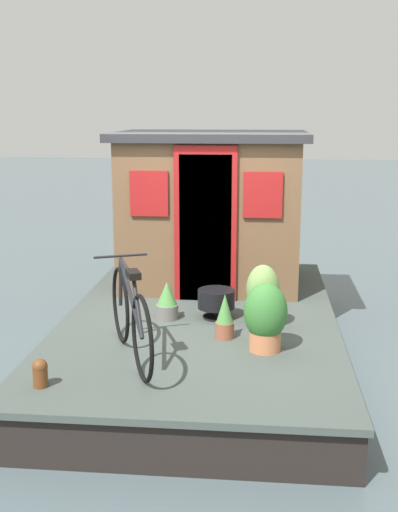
% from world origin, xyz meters
% --- Properties ---
extents(ground_plane, '(60.00, 60.00, 0.00)m').
position_xyz_m(ground_plane, '(0.00, 0.00, 0.00)').
color(ground_plane, '#4C5B60').
extents(houseboat_deck, '(4.96, 2.91, 0.48)m').
position_xyz_m(houseboat_deck, '(0.00, 0.00, 0.24)').
color(houseboat_deck, '#424C47').
rests_on(houseboat_deck, ground_plane).
extents(houseboat_cabin, '(1.84, 2.36, 1.92)m').
position_xyz_m(houseboat_cabin, '(1.37, 0.00, 1.45)').
color(houseboat_cabin, brown).
rests_on(houseboat_cabin, houseboat_deck).
extents(bicycle, '(1.57, 0.74, 0.87)m').
position_xyz_m(bicycle, '(-1.35, 0.50, 0.88)').
color(bicycle, black).
rests_on(bicycle, houseboat_deck).
extents(potted_plant_succulent, '(0.24, 0.24, 0.41)m').
position_xyz_m(potted_plant_succulent, '(-0.18, 0.34, 0.67)').
color(potted_plant_succulent, slate).
rests_on(potted_plant_succulent, houseboat_deck).
extents(potted_plant_fern, '(0.40, 0.40, 0.64)m').
position_xyz_m(potted_plant_fern, '(-1.01, -0.70, 0.81)').
color(potted_plant_fern, '#C6754C').
rests_on(potted_plant_fern, houseboat_deck).
extents(potted_plant_geranium, '(0.34, 0.34, 0.66)m').
position_xyz_m(potted_plant_geranium, '(-0.36, -0.67, 0.81)').
color(potted_plant_geranium, slate).
rests_on(potted_plant_geranium, houseboat_deck).
extents(potted_plant_thyme, '(0.19, 0.19, 0.44)m').
position_xyz_m(potted_plant_thyme, '(-0.71, -0.30, 0.69)').
color(potted_plant_thyme, '#935138').
rests_on(potted_plant_thyme, houseboat_deck).
extents(charcoal_grill, '(0.40, 0.40, 0.32)m').
position_xyz_m(charcoal_grill, '(-0.11, -0.18, 0.68)').
color(charcoal_grill, black).
rests_on(charcoal_grill, houseboat_deck).
extents(mooring_bollard, '(0.13, 0.13, 0.24)m').
position_xyz_m(mooring_bollard, '(-2.00, 1.11, 0.60)').
color(mooring_bollard, brown).
rests_on(mooring_bollard, houseboat_deck).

